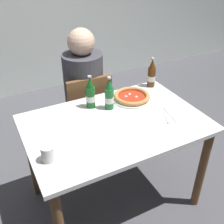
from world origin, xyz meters
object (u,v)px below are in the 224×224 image
beer_bottle_left (109,96)px  diner_seated (85,99)px  beer_bottle_right (152,75)px  dining_table_main (115,135)px  chair_behind_table (87,111)px  pizza_margherita_near (132,97)px  beer_bottle_center (90,94)px  paper_cup (48,154)px  napkin_with_cutlery (168,116)px

beer_bottle_left → diner_seated: bearing=90.4°
beer_bottle_right → diner_seated: bearing=144.9°
dining_table_main → chair_behind_table: 0.63m
pizza_margherita_near → beer_bottle_right: beer_bottle_right is taller
diner_seated → beer_bottle_left: size_ratio=4.89×
diner_seated → beer_bottle_center: bearing=-104.9°
beer_bottle_left → paper_cup: beer_bottle_left is taller
beer_bottle_right → paper_cup: 1.13m
chair_behind_table → diner_seated: 0.11m
beer_bottle_center → napkin_with_cutlery: (0.42, -0.36, -0.10)m
chair_behind_table → napkin_with_cutlery: size_ratio=3.76×
diner_seated → beer_bottle_left: 0.55m
beer_bottle_left → napkin_with_cutlery: bearing=-41.8°
chair_behind_table → beer_bottle_left: beer_bottle_left is taller
dining_table_main → beer_bottle_right: (0.51, 0.33, 0.22)m
dining_table_main → beer_bottle_right: size_ratio=4.86×
dining_table_main → paper_cup: 0.55m
pizza_margherita_near → diner_seated: bearing=115.5°
beer_bottle_right → dining_table_main: bearing=-147.0°
pizza_margherita_near → beer_bottle_left: bearing=-170.3°
beer_bottle_center → paper_cup: beer_bottle_center is taller
dining_table_main → pizza_margherita_near: 0.36m
beer_bottle_left → beer_bottle_center: size_ratio=1.00×
beer_bottle_center → paper_cup: 0.60m
dining_table_main → paper_cup: paper_cup is taller
pizza_margherita_near → beer_bottle_left: size_ratio=1.20×
pizza_margherita_near → paper_cup: paper_cup is taller
chair_behind_table → diner_seated: (0.00, 0.05, 0.10)m
beer_bottle_center → beer_bottle_right: same height
beer_bottle_center → napkin_with_cutlery: bearing=-40.2°
beer_bottle_left → paper_cup: (-0.55, -0.34, -0.06)m
dining_table_main → beer_bottle_left: bearing=76.1°
beer_bottle_center → paper_cup: (-0.44, -0.41, -0.06)m
paper_cup → beer_bottle_left: bearing=31.6°
chair_behind_table → paper_cup: chair_behind_table is taller
chair_behind_table → pizza_margherita_near: size_ratio=2.86×
diner_seated → chair_behind_table: bearing=-95.1°
chair_behind_table → beer_bottle_center: bearing=77.4°
dining_table_main → paper_cup: (-0.50, -0.16, 0.16)m
beer_bottle_center → beer_bottle_left: bearing=-35.3°
dining_table_main → diner_seated: (0.04, 0.66, -0.05)m
chair_behind_table → pizza_margherita_near: 0.54m
dining_table_main → chair_behind_table: chair_behind_table is taller
napkin_with_cutlery → beer_bottle_left: bearing=138.2°
beer_bottle_right → beer_bottle_center: bearing=-172.5°
beer_bottle_right → paper_cup: (-1.01, -0.49, -0.06)m
beer_bottle_center → beer_bottle_right: size_ratio=1.00×
diner_seated → beer_bottle_left: (0.00, -0.48, 0.27)m
beer_bottle_center → dining_table_main: bearing=-75.1°
beer_bottle_center → pizza_margherita_near: bearing=-7.5°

